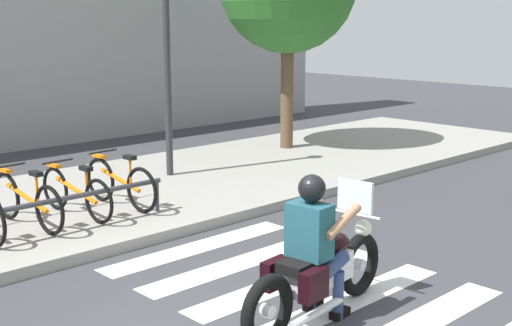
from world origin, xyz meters
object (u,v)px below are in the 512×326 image
bicycle_2 (27,201)px  bicycle_3 (76,192)px  motorcycle (319,272)px  rider (314,237)px  bicycle_4 (120,183)px  street_lamp (166,21)px  bike_rack (47,205)px

bicycle_2 → bicycle_3: bicycle_2 is taller
motorcycle → rider: bearing=-176.2°
bicycle_3 → bicycle_4: bicycle_4 is taller
rider → bicycle_4: 4.36m
rider → street_lamp: (2.39, 5.52, 1.98)m
motorcycle → rider: size_ratio=1.51×
bicycle_4 → rider: bearing=-98.0°
bicycle_2 → bike_rack: 0.56m
bike_rack → street_lamp: bearing=28.7°
motorcycle → bicycle_2: size_ratio=1.27×
bike_rack → street_lamp: (3.22, 1.77, 2.25)m
motorcycle → bike_rack: bearing=103.5°
motorcycle → bicycle_3: bearing=92.5°
rider → bicycle_3: 4.32m
bicycle_4 → street_lamp: 3.16m
motorcycle → bike_rack: size_ratio=0.63×
bicycle_4 → bike_rack: bicycle_4 is taller
bicycle_4 → motorcycle: bearing=-97.0°
street_lamp → bicycle_2: bearing=-159.4°
bicycle_2 → bicycle_4: (1.43, -0.00, 0.00)m
rider → bicycle_3: (-0.11, 4.31, -0.35)m
bike_rack → bicycle_4: bearing=21.1°
rider → bicycle_2: (-0.82, 4.31, -0.33)m
bicycle_3 → bike_rack: (-0.72, -0.55, 0.07)m
bicycle_4 → bike_rack: bearing=-158.9°
motorcycle → bicycle_4: (0.53, 4.30, 0.04)m
bike_rack → rider: bearing=-77.6°
rider → street_lamp: 6.33m
rider → bike_rack: (-0.82, 3.75, -0.28)m
rider → street_lamp: street_lamp is taller
bicycle_3 → bicycle_2: bearing=-179.9°
rider → street_lamp: bearing=66.5°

